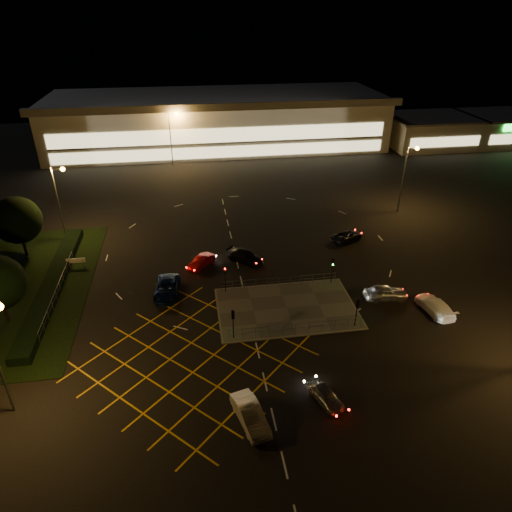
{
  "coord_description": "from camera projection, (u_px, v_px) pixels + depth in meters",
  "views": [
    {
      "loc": [
        -7.05,
        -39.94,
        28.06
      ],
      "look_at": [
        0.01,
        6.07,
        2.0
      ],
      "focal_mm": 32.0,
      "sensor_mm": 36.0,
      "label": 1
    }
  ],
  "objects": [
    {
      "name": "hedge",
      "position": [
        53.0,
        283.0,
        50.97
      ],
      "size": [
        2.0,
        26.0,
        1.0
      ],
      "primitive_type": "cube",
      "color": "black",
      "rests_on": "ground"
    },
    {
      "name": "signal_sw",
      "position": [
        233.0,
        319.0,
        42.23
      ],
      "size": [
        0.28,
        0.3,
        3.15
      ],
      "rotation": [
        0.0,
        0.0,
        3.14
      ],
      "color": "black",
      "rests_on": "pedestrian_island"
    },
    {
      "name": "car_far_dkgrey",
      "position": [
        245.0,
        256.0,
        55.93
      ],
      "size": [
        4.88,
        4.78,
        1.41
      ],
      "primitive_type": "imported",
      "rotation": [
        0.0,
        0.0,
        0.81
      ],
      "color": "black",
      "rests_on": "ground"
    },
    {
      "name": "car_left_blue",
      "position": [
        167.0,
        288.0,
        49.61
      ],
      "size": [
        2.96,
        5.69,
        1.53
      ],
      "primitive_type": "imported",
      "rotation": [
        0.0,
        0.0,
        6.21
      ],
      "color": "#0B1C45",
      "rests_on": "ground"
    },
    {
      "name": "car_approach_white",
      "position": [
        435.0,
        306.0,
        46.8
      ],
      "size": [
        2.69,
        5.28,
        1.47
      ],
      "primitive_type": "imported",
      "rotation": [
        0.0,
        0.0,
        3.27
      ],
      "color": "white",
      "rests_on": "ground"
    },
    {
      "name": "streetlight_far_right",
      "position": [
        371.0,
        122.0,
        93.03
      ],
      "size": [
        1.78,
        0.56,
        10.03
      ],
      "color": "slate",
      "rests_on": "ground"
    },
    {
      "name": "signal_nw",
      "position": [
        225.0,
        274.0,
        49.12
      ],
      "size": [
        0.28,
        0.3,
        3.15
      ],
      "color": "black",
      "rests_on": "pedestrian_island"
    },
    {
      "name": "supermarket",
      "position": [
        217.0,
        120.0,
        99.93
      ],
      "size": [
        72.0,
        26.5,
        10.5
      ],
      "color": "beige",
      "rests_on": "ground"
    },
    {
      "name": "retail_unit_a",
      "position": [
        430.0,
        131.0,
        100.16
      ],
      "size": [
        18.8,
        14.8,
        6.35
      ],
      "color": "beige",
      "rests_on": "ground"
    },
    {
      "name": "grass_verge",
      "position": [
        7.0,
        290.0,
        50.54
      ],
      "size": [
        18.0,
        30.0,
        0.08
      ],
      "primitive_type": "cube",
      "color": "black",
      "rests_on": "ground"
    },
    {
      "name": "car_circ_red",
      "position": [
        201.0,
        262.0,
        54.89
      ],
      "size": [
        3.69,
        3.92,
        1.32
      ],
      "primitive_type": "imported",
      "rotation": [
        0.0,
        0.0,
        5.56
      ],
      "color": "#A00B18",
      "rests_on": "ground"
    },
    {
      "name": "pedestrian_island",
      "position": [
        287.0,
        308.0,
        47.6
      ],
      "size": [
        14.0,
        9.0,
        0.12
      ],
      "primitive_type": "cube",
      "color": "#4C4944",
      "rests_on": "ground"
    },
    {
      "name": "car_near_silver",
      "position": [
        326.0,
        395.0,
        36.29
      ],
      "size": [
        2.73,
        3.98,
        1.26
      ],
      "primitive_type": "imported",
      "rotation": [
        0.0,
        0.0,
        0.37
      ],
      "color": "#AFB1B7",
      "rests_on": "ground"
    },
    {
      "name": "streetlight_far_left",
      "position": [
        172.0,
        132.0,
        86.02
      ],
      "size": [
        1.78,
        0.56,
        10.03
      ],
      "color": "slate",
      "rests_on": "ground"
    },
    {
      "name": "car_right_silver",
      "position": [
        386.0,
        293.0,
        48.82
      ],
      "size": [
        4.75,
        2.2,
        1.57
      ],
      "primitive_type": "imported",
      "rotation": [
        0.0,
        0.0,
        1.49
      ],
      "color": "#ACAEB3",
      "rests_on": "ground"
    },
    {
      "name": "car_queue_white",
      "position": [
        250.0,
        415.0,
        34.44
      ],
      "size": [
        2.77,
        4.92,
        1.53
      ],
      "primitive_type": "imported",
      "rotation": [
        0.0,
        0.0,
        0.26
      ],
      "color": "#B8B8B8",
      "rests_on": "ground"
    },
    {
      "name": "retail_unit_b",
      "position": [
        496.0,
        128.0,
        102.26
      ],
      "size": [
        14.8,
        14.8,
        6.35
      ],
      "color": "beige",
      "rests_on": "ground"
    },
    {
      "name": "signal_se",
      "position": [
        357.0,
        307.0,
        43.82
      ],
      "size": [
        0.28,
        0.3,
        3.15
      ],
      "rotation": [
        0.0,
        0.0,
        3.14
      ],
      "color": "black",
      "rests_on": "pedestrian_island"
    },
    {
      "name": "streetlight_ne",
      "position": [
        407.0,
        170.0,
        66.37
      ],
      "size": [
        1.78,
        0.56,
        10.03
      ],
      "color": "slate",
      "rests_on": "ground"
    },
    {
      "name": "tree_c",
      "position": [
        17.0,
        220.0,
        55.04
      ],
      "size": [
        5.76,
        5.76,
        7.84
      ],
      "color": "black",
      "rests_on": "ground"
    },
    {
      "name": "car_east_grey",
      "position": [
        347.0,
        236.0,
        60.99
      ],
      "size": [
        5.0,
        3.91,
        1.26
      ],
      "primitive_type": "imported",
      "rotation": [
        0.0,
        0.0,
        2.04
      ],
      "color": "black",
      "rests_on": "ground"
    },
    {
      "name": "streetlight_nw",
      "position": [
        60.0,
        194.0,
        58.29
      ],
      "size": [
        1.78,
        0.56,
        10.03
      ],
      "color": "slate",
      "rests_on": "ground"
    },
    {
      "name": "ground",
      "position": [
        264.0,
        299.0,
        49.09
      ],
      "size": [
        180.0,
        180.0,
        0.0
      ],
      "primitive_type": "plane",
      "color": "black",
      "rests_on": "ground"
    },
    {
      "name": "signal_ne",
      "position": [
        332.0,
        265.0,
        50.71
      ],
      "size": [
        0.28,
        0.3,
        3.15
      ],
      "color": "black",
      "rests_on": "pedestrian_island"
    }
  ]
}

